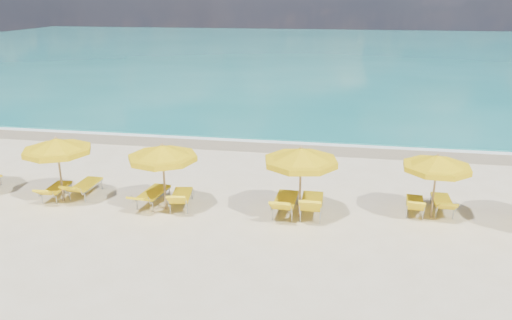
# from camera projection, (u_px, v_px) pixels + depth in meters

# --- Properties ---
(ground_plane) EXTENTS (120.00, 120.00, 0.00)m
(ground_plane) POSITION_uv_depth(u_px,v_px,m) (248.00, 210.00, 16.01)
(ground_plane) COLOR beige
(ocean) EXTENTS (120.00, 80.00, 0.30)m
(ocean) POSITION_uv_depth(u_px,v_px,m) (323.00, 52.00, 60.87)
(ocean) COLOR #147473
(ocean) RESTS_ON ground
(wet_sand_band) EXTENTS (120.00, 2.60, 0.01)m
(wet_sand_band) POSITION_uv_depth(u_px,v_px,m) (278.00, 145.00, 22.93)
(wet_sand_band) COLOR tan
(wet_sand_band) RESTS_ON ground
(foam_line) EXTENTS (120.00, 1.20, 0.03)m
(foam_line) POSITION_uv_depth(u_px,v_px,m) (281.00, 140.00, 23.67)
(foam_line) COLOR white
(foam_line) RESTS_ON ground
(whitecap_near) EXTENTS (14.00, 0.36, 0.05)m
(whitecap_near) POSITION_uv_depth(u_px,v_px,m) (208.00, 100.00, 32.90)
(whitecap_near) COLOR white
(whitecap_near) RESTS_ON ground
(whitecap_far) EXTENTS (18.00, 0.30, 0.05)m
(whitecap_far) POSITION_uv_depth(u_px,v_px,m) (415.00, 88.00, 37.11)
(whitecap_far) COLOR white
(whitecap_far) RESTS_ON ground
(umbrella_2) EXTENTS (2.31, 2.31, 2.23)m
(umbrella_2) POSITION_uv_depth(u_px,v_px,m) (57.00, 146.00, 16.13)
(umbrella_2) COLOR tan
(umbrella_2) RESTS_ON ground
(umbrella_3) EXTENTS (2.44, 2.44, 2.21)m
(umbrella_3) POSITION_uv_depth(u_px,v_px,m) (162.00, 153.00, 15.47)
(umbrella_3) COLOR tan
(umbrella_3) RESTS_ON ground
(umbrella_4) EXTENTS (2.68, 2.68, 2.30)m
(umbrella_4) POSITION_uv_depth(u_px,v_px,m) (301.00, 157.00, 14.88)
(umbrella_4) COLOR tan
(umbrella_4) RESTS_ON ground
(umbrella_5) EXTENTS (2.61, 2.61, 2.08)m
(umbrella_5) POSITION_uv_depth(u_px,v_px,m) (437.00, 163.00, 14.91)
(umbrella_5) COLOR tan
(umbrella_5) RESTS_ON ground
(lounger_2_left) EXTENTS (0.66, 1.70, 0.69)m
(lounger_2_left) POSITION_uv_depth(u_px,v_px,m) (56.00, 192.00, 16.89)
(lounger_2_left) COLOR #A5A8AD
(lounger_2_left) RESTS_ON ground
(lounger_2_right) EXTENTS (0.63, 1.86, 0.76)m
(lounger_2_right) POSITION_uv_depth(u_px,v_px,m) (85.00, 189.00, 17.10)
(lounger_2_right) COLOR #A5A8AD
(lounger_2_right) RESTS_ON ground
(lounger_3_left) EXTENTS (0.81, 1.99, 0.71)m
(lounger_3_left) POSITION_uv_depth(u_px,v_px,m) (153.00, 198.00, 16.38)
(lounger_3_left) COLOR #A5A8AD
(lounger_3_left) RESTS_ON ground
(lounger_3_right) EXTENTS (0.88, 1.84, 0.82)m
(lounger_3_right) POSITION_uv_depth(u_px,v_px,m) (181.00, 201.00, 16.17)
(lounger_3_right) COLOR #A5A8AD
(lounger_3_right) RESTS_ON ground
(lounger_4_left) EXTENTS (0.73, 2.04, 0.88)m
(lounger_4_left) POSITION_uv_depth(u_px,v_px,m) (285.00, 206.00, 15.71)
(lounger_4_left) COLOR #A5A8AD
(lounger_4_left) RESTS_ON ground
(lounger_4_right) EXTENTS (0.70, 1.97, 0.95)m
(lounger_4_right) POSITION_uv_depth(u_px,v_px,m) (312.00, 207.00, 15.60)
(lounger_4_right) COLOR #A5A8AD
(lounger_4_right) RESTS_ON ground
(lounger_5_left) EXTENTS (0.68, 1.61, 0.75)m
(lounger_5_left) POSITION_uv_depth(u_px,v_px,m) (415.00, 207.00, 15.73)
(lounger_5_left) COLOR #A5A8AD
(lounger_5_left) RESTS_ON ground
(lounger_5_right) EXTENTS (0.59, 1.73, 0.73)m
(lounger_5_right) POSITION_uv_depth(u_px,v_px,m) (442.00, 206.00, 15.80)
(lounger_5_right) COLOR #A5A8AD
(lounger_5_right) RESTS_ON ground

